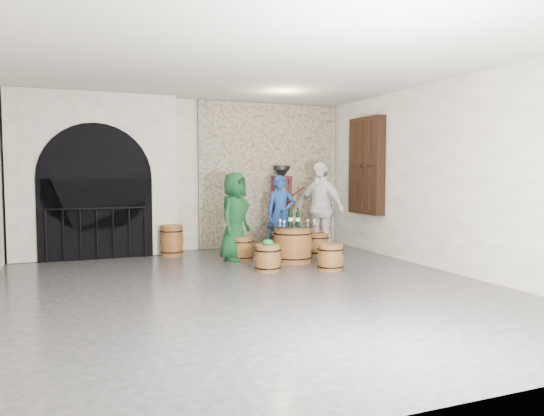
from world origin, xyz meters
name	(u,v)px	position (x,y,z in m)	size (l,w,h in m)	color
ground	(251,289)	(0.00, 0.00, 0.00)	(8.00, 8.00, 0.00)	#2B2B2E
wall_back	(189,175)	(0.00, 4.00, 1.60)	(8.00, 8.00, 0.00)	silver
wall_front	(444,182)	(0.00, -4.00, 1.60)	(8.00, 8.00, 0.00)	silver
wall_right	(450,176)	(3.50, 0.00, 1.60)	(8.00, 8.00, 0.00)	silver
ceiling	(250,61)	(0.00, 0.00, 3.20)	(8.00, 8.00, 0.00)	beige
stone_facing_panel	(268,175)	(1.80, 3.94, 1.60)	(3.20, 0.12, 3.18)	tan
arched_opening	(95,177)	(-1.90, 3.74, 1.58)	(3.10, 0.60, 3.19)	silver
shuttered_window	(366,166)	(3.38, 2.40, 1.80)	(0.23, 1.10, 2.00)	black
barrel_table	(293,244)	(1.45, 1.80, 0.34)	(0.90, 0.90, 0.70)	brown
barrel_stool_left	(242,249)	(0.64, 2.35, 0.22)	(0.46, 0.46, 0.45)	brown
barrel_stool_far	(282,243)	(1.64, 2.76, 0.22)	(0.46, 0.46, 0.45)	brown
barrel_stool_right	(318,244)	(2.25, 2.36, 0.22)	(0.46, 0.46, 0.45)	brown
barrel_stool_near_right	(330,257)	(1.74, 0.87, 0.22)	(0.46, 0.46, 0.45)	brown
barrel_stool_near_left	(268,258)	(0.71, 1.16, 0.22)	(0.46, 0.46, 0.45)	brown
green_cap	(268,242)	(0.71, 1.16, 0.49)	(0.23, 0.18, 0.10)	#0B8139
person_green	(235,216)	(0.52, 2.43, 0.83)	(0.81, 0.53, 1.67)	#103A1C
person_blue	(281,214)	(1.67, 2.92, 0.80)	(0.58, 0.38, 1.60)	navy
person_white	(320,209)	(2.32, 2.40, 0.94)	(1.10, 0.46, 1.87)	silver
wine_bottle_left	(290,218)	(1.41, 1.83, 0.83)	(0.08, 0.08, 0.32)	black
wine_bottle_center	(298,218)	(1.53, 1.76, 0.83)	(0.08, 0.08, 0.32)	black
wine_bottle_right	(291,217)	(1.45, 1.88, 0.83)	(0.08, 0.08, 0.32)	black
tasting_glass_a	(284,223)	(1.24, 1.70, 0.74)	(0.05, 0.05, 0.10)	#A56420
tasting_glass_b	(308,222)	(1.74, 1.76, 0.74)	(0.05, 0.05, 0.10)	#A56420
tasting_glass_c	(280,221)	(1.29, 2.04, 0.74)	(0.05, 0.05, 0.10)	#A56420
tasting_glass_d	(294,221)	(1.60, 2.09, 0.74)	(0.05, 0.05, 0.10)	#A56420
tasting_glass_e	(314,222)	(1.82, 1.65, 0.74)	(0.05, 0.05, 0.10)	#A56420
tasting_glass_f	(280,223)	(1.20, 1.80, 0.74)	(0.05, 0.05, 0.10)	#A56420
side_barrel	(172,241)	(-0.50, 3.32, 0.31)	(0.47, 0.47, 0.62)	brown
corking_press	(282,200)	(1.95, 3.52, 1.05)	(0.76, 0.48, 1.81)	#470B12
control_box	(280,186)	(2.05, 3.86, 1.35)	(0.18, 0.10, 0.22)	silver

